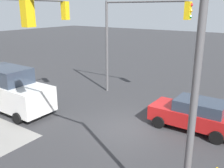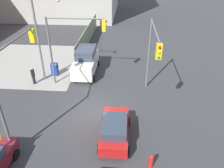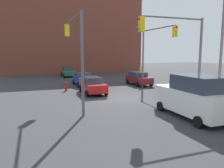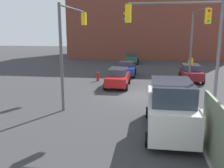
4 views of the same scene
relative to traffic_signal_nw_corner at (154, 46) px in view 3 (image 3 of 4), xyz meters
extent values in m
plane|color=#333335|center=(2.13, -4.50, -4.67)|extent=(120.00, 120.00, 0.00)
cube|color=brown|center=(-29.87, -4.05, 3.66)|extent=(16.00, 28.00, 16.65)
cylinder|color=#59595B|center=(-2.37, 0.00, -1.42)|extent=(0.18, 0.18, 6.50)
cylinder|color=#59595B|center=(0.52, 0.00, 1.71)|extent=(5.79, 0.12, 0.12)
cube|color=yellow|center=(3.42, 0.00, 1.18)|extent=(0.32, 0.36, 1.00)
sphere|color=red|center=(3.60, 0.00, 1.50)|extent=(0.18, 0.18, 0.18)
sphere|color=orange|center=(3.60, 0.00, 1.18)|extent=(0.18, 0.18, 0.18)
sphere|color=green|center=(3.60, 0.00, 0.86)|extent=(0.18, 0.18, 0.18)
cylinder|color=#59595B|center=(6.63, -9.00, -1.42)|extent=(0.18, 0.18, 6.50)
cylinder|color=#59595B|center=(3.79, -9.00, 1.71)|extent=(5.68, 0.12, 0.12)
cube|color=yellow|center=(0.95, -9.00, 1.18)|extent=(0.32, 0.36, 1.00)
sphere|color=red|center=(0.77, -9.00, 1.50)|extent=(0.18, 0.18, 0.18)
sphere|color=orange|center=(0.77, -9.00, 1.18)|extent=(0.18, 0.18, 0.18)
sphere|color=green|center=(0.77, -9.00, 0.86)|extent=(0.18, 0.18, 0.18)
cylinder|color=#59595B|center=(6.63, 0.00, -1.42)|extent=(0.18, 0.18, 6.50)
cylinder|color=#59595B|center=(6.63, -2.50, 1.71)|extent=(0.12, 4.99, 0.12)
cube|color=yellow|center=(6.63, -4.99, 1.18)|extent=(0.36, 0.32, 1.00)
sphere|color=red|center=(6.63, -5.17, 1.50)|extent=(0.18, 0.18, 0.18)
sphere|color=orange|center=(6.63, -5.17, 1.18)|extent=(0.18, 0.18, 0.18)
sphere|color=green|center=(6.63, -5.17, 0.86)|extent=(0.18, 0.18, 0.18)
cylinder|color=slate|center=(7.33, 1.30, -0.67)|extent=(0.20, 0.20, 8.00)
cylinder|color=#4C4C4C|center=(-3.27, 0.22, -3.47)|extent=(0.08, 0.08, 2.40)
cube|color=yellow|center=(-3.27, 0.22, -2.62)|extent=(0.48, 0.48, 0.64)
cube|color=navy|center=(8.33, 0.50, -4.10)|extent=(0.56, 0.64, 1.15)
cylinder|color=navy|center=(8.33, 0.50, -3.52)|extent=(0.56, 0.64, 0.56)
cylinder|color=red|center=(-2.87, -8.70, -4.27)|extent=(0.26, 0.26, 0.80)
sphere|color=red|center=(-2.87, -8.70, -3.85)|extent=(0.24, 0.24, 0.24)
cube|color=#B21919|center=(-0.60, -6.42, -3.98)|extent=(4.19, 1.80, 0.75)
cube|color=#2D3847|center=(-0.94, -6.42, -3.33)|extent=(2.35, 1.58, 0.55)
cylinder|color=black|center=(0.82, -5.52, -4.35)|extent=(0.64, 0.22, 0.64)
cylinder|color=black|center=(0.82, -7.32, -4.35)|extent=(0.64, 0.22, 0.64)
cylinder|color=black|center=(-2.03, -5.52, -4.35)|extent=(0.64, 0.22, 0.64)
cylinder|color=black|center=(-2.03, -7.32, -4.35)|extent=(0.64, 0.22, 0.64)
cube|color=#1E6638|center=(-17.12, -6.23, -3.98)|extent=(4.45, 1.80, 0.75)
cube|color=#2D3847|center=(-17.47, -6.23, -3.33)|extent=(2.49, 1.58, 0.55)
cylinder|color=black|center=(-15.60, -5.33, -4.35)|extent=(0.64, 0.22, 0.64)
cylinder|color=black|center=(-15.60, -7.13, -4.35)|extent=(0.64, 0.22, 0.64)
cylinder|color=black|center=(-18.63, -5.33, -4.35)|extent=(0.64, 0.22, 0.64)
cylinder|color=black|center=(-18.63, -7.13, -4.35)|extent=(0.64, 0.22, 0.64)
cube|color=#1E389E|center=(-6.24, -6.11, -3.98)|extent=(4.05, 1.80, 0.75)
cube|color=#2D3847|center=(-6.57, -6.11, -3.33)|extent=(2.27, 1.58, 0.55)
cylinder|color=black|center=(-4.87, -5.21, -4.35)|extent=(0.64, 0.22, 0.64)
cylinder|color=black|center=(-4.87, -7.01, -4.35)|extent=(0.64, 0.22, 0.64)
cylinder|color=black|center=(-7.62, -5.21, -4.35)|extent=(0.64, 0.22, 0.64)
cylinder|color=black|center=(-7.62, -7.01, -4.35)|extent=(0.64, 0.22, 0.64)
cube|color=maroon|center=(-4.23, 0.49, -3.98)|extent=(4.16, 1.80, 0.75)
cube|color=#2D3847|center=(-4.56, 0.49, -3.33)|extent=(2.33, 1.58, 0.55)
cylinder|color=black|center=(-2.81, 1.39, -4.35)|extent=(0.64, 0.22, 0.64)
cylinder|color=black|center=(-2.81, -0.41, -4.35)|extent=(0.64, 0.22, 0.64)
cylinder|color=black|center=(-5.64, 1.39, -4.35)|extent=(0.64, 0.22, 0.64)
cylinder|color=black|center=(-5.64, -0.41, -4.35)|extent=(0.64, 0.22, 0.64)
cube|color=white|center=(9.10, -2.70, -3.65)|extent=(5.40, 2.10, 1.40)
cube|color=#2D3847|center=(9.53, -2.70, -2.50)|extent=(3.02, 1.85, 0.90)
cylinder|color=black|center=(7.27, -3.75, -4.35)|extent=(0.64, 0.22, 0.64)
cylinder|color=black|center=(7.27, -1.65, -4.35)|extent=(0.64, 0.22, 0.64)
cylinder|color=black|center=(10.94, -3.75, -4.35)|extent=(0.64, 0.22, 0.64)
cylinder|color=black|center=(6.33, 2.00, -3.47)|extent=(0.36, 0.36, 0.68)
sphere|color=tan|center=(6.33, 2.00, -3.01)|extent=(0.23, 0.23, 0.23)
cylinder|color=#1E1E2D|center=(6.33, 2.00, -4.24)|extent=(0.28, 0.28, 0.86)
camera|label=1|loc=(-3.89, 5.56, 1.28)|focal=40.00mm
camera|label=2|loc=(-11.84, -7.07, 6.15)|focal=35.00mm
camera|label=3|loc=(19.85, -11.92, -0.72)|focal=35.00mm
camera|label=4|loc=(21.04, -3.86, 0.23)|focal=40.00mm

